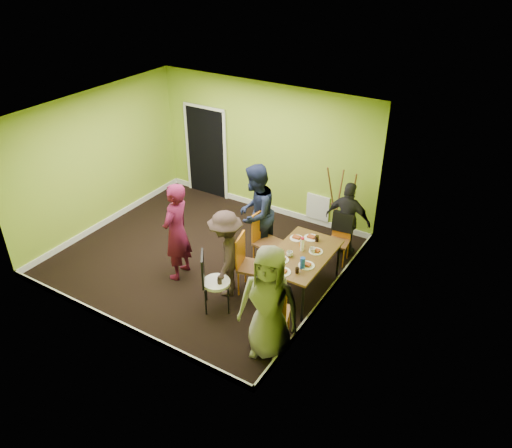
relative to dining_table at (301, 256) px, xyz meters
The scene contains 28 objects.
ground 2.12m from the dining_table, behind, with size 5.00×5.00×0.00m, color black.
room_walls 2.05m from the dining_table, behind, with size 5.04×4.54×2.82m.
dining_table is the anchor object (origin of this frame).
chair_left_far 0.96m from the dining_table, 159.56° to the left, with size 0.51×0.50×1.08m.
chair_left_near 0.90m from the dining_table, 149.26° to the right, with size 0.53×0.53×1.06m.
chair_back_end 1.30m from the dining_table, 82.08° to the left, with size 0.42×0.48×0.92m.
chair_front_end 1.32m from the dining_table, 80.22° to the right, with size 0.52×0.53×1.01m.
chair_bentwood 1.52m from the dining_table, 131.67° to the right, with size 0.56×0.56×1.03m.
easel 1.90m from the dining_table, 93.62° to the left, with size 0.61×0.57×1.52m.
plate_near_left 0.47m from the dining_table, 127.38° to the left, with size 0.23×0.23×0.01m, color white.
plate_near_right 0.39m from the dining_table, 119.07° to the right, with size 0.24×0.24×0.01m, color white.
plate_far_back 0.52m from the dining_table, 98.05° to the left, with size 0.25×0.25×0.01m, color white.
plate_far_front 0.62m from the dining_table, 91.51° to the right, with size 0.26×0.26×0.01m, color white.
plate_wall_back 0.26m from the dining_table, 43.60° to the left, with size 0.23×0.23×0.01m, color white.
plate_wall_front 0.36m from the dining_table, 49.90° to the right, with size 0.26×0.26×0.01m, color white.
thermos 0.19m from the dining_table, 112.00° to the left, with size 0.06×0.06×0.22m, color white.
blue_bottle 0.43m from the dining_table, 61.17° to the right, with size 0.08×0.08×0.19m, color #1742AF.
orange_bottle 0.24m from the dining_table, 122.43° to the left, with size 0.03×0.03×0.08m, color orange.
glass_mid 0.26m from the dining_table, 116.31° to the left, with size 0.06×0.06×0.09m, color black.
glass_back 0.49m from the dining_table, 84.13° to the left, with size 0.07×0.07×0.10m, color black.
glass_front 0.55m from the dining_table, 70.35° to the right, with size 0.06×0.06×0.09m, color black.
cup_a 0.23m from the dining_table, 128.10° to the right, with size 0.11×0.11×0.09m, color white.
cup_b 0.21m from the dining_table, 39.77° to the left, with size 0.10×0.10×0.09m, color white.
person_standing 2.16m from the dining_table, 160.55° to the right, with size 0.65×0.43×1.79m, color #500D29.
person_left_far 1.29m from the dining_table, 158.25° to the left, with size 0.91×0.71×1.87m, color #151C36.
person_left_near 1.24m from the dining_table, 146.78° to the right, with size 0.99×0.57×1.54m, color #312320.
person_back_end 1.47m from the dining_table, 81.48° to the left, with size 0.87×0.36×1.48m, color black.
person_front_end 1.56m from the dining_table, 80.12° to the right, with size 0.87×0.57×1.79m, color gray.
Camera 1 is at (4.91, -6.14, 5.34)m, focal length 35.00 mm.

